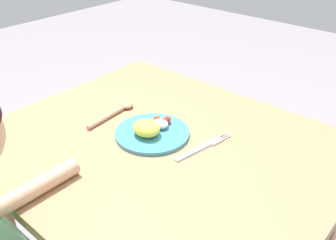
% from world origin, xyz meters
% --- Properties ---
extents(dining_table, '(1.06, 0.90, 0.76)m').
position_xyz_m(dining_table, '(0.00, 0.00, 0.62)').
color(dining_table, '#A17951').
rests_on(dining_table, ground_plane).
extents(plate, '(0.24, 0.24, 0.06)m').
position_xyz_m(plate, '(-0.05, 0.01, 0.77)').
color(plate, teal).
rests_on(plate, dining_table).
extents(fork, '(0.06, 0.22, 0.01)m').
position_xyz_m(fork, '(0.12, 0.06, 0.76)').
color(fork, silver).
rests_on(fork, dining_table).
extents(spoon, '(0.05, 0.21, 0.02)m').
position_xyz_m(spoon, '(-0.24, 0.04, 0.77)').
color(spoon, tan).
rests_on(spoon, dining_table).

